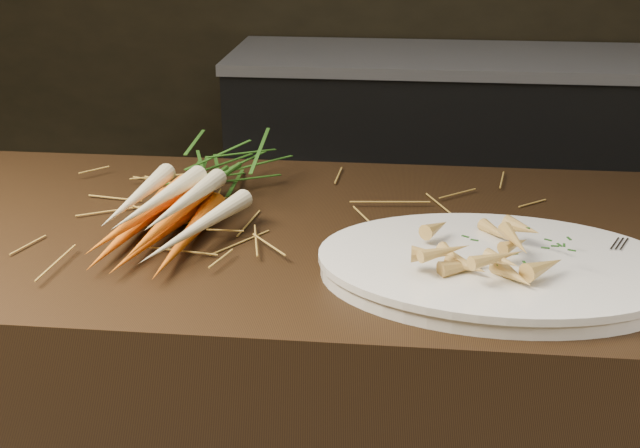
{
  "coord_description": "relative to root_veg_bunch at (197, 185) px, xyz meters",
  "views": [
    {
      "loc": [
        0.05,
        -0.89,
        1.41
      ],
      "look_at": [
        -0.06,
        0.18,
        0.96
      ],
      "focal_mm": 45.0,
      "sensor_mm": 36.0,
      "label": 1
    }
  ],
  "objects": [
    {
      "name": "root_veg_bunch",
      "position": [
        0.0,
        0.0,
        0.0
      ],
      "size": [
        0.24,
        0.56,
        0.1
      ],
      "rotation": [
        0.0,
        0.0,
        -0.17
      ],
      "color": "orange",
      "rests_on": "main_counter"
    },
    {
      "name": "roasted_veg_heap",
      "position": [
        0.48,
        -0.21,
        0.01
      ],
      "size": [
        0.25,
        0.19,
        0.06
      ],
      "primitive_type": null,
      "rotation": [
        0.0,
        0.0,
        -0.03
      ],
      "color": "olive",
      "rests_on": "serving_platter"
    },
    {
      "name": "straw_bedding",
      "position": [
        0.29,
        -0.05,
        -0.04
      ],
      "size": [
        1.4,
        0.6,
        0.02
      ],
      "primitive_type": null,
      "color": "olive",
      "rests_on": "main_counter"
    },
    {
      "name": "back_counter",
      "position": [
        0.59,
        1.83,
        -0.53
      ],
      "size": [
        1.82,
        0.62,
        0.84
      ],
      "color": "black",
      "rests_on": "ground"
    },
    {
      "name": "serving_platter",
      "position": [
        0.48,
        -0.21,
        -0.04
      ],
      "size": [
        0.51,
        0.35,
        0.03
      ],
      "primitive_type": null,
      "rotation": [
        0.0,
        0.0,
        -0.03
      ],
      "color": "white",
      "rests_on": "main_counter"
    },
    {
      "name": "serving_fork",
      "position": [
        0.66,
        -0.24,
        -0.02
      ],
      "size": [
        0.1,
        0.18,
        0.0
      ],
      "primitive_type": "cube",
      "rotation": [
        0.0,
        0.0,
        -0.45
      ],
      "color": "silver",
      "rests_on": "serving_platter"
    }
  ]
}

